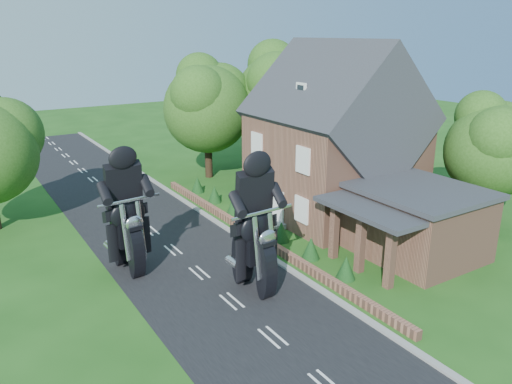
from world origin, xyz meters
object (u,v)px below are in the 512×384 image
garden_wall (255,235)px  motorcycle_follow (129,253)px  house (335,143)px  annex (415,221)px  motorcycle_lead (254,271)px

garden_wall → motorcycle_follow: size_ratio=11.51×
house → motorcycle_follow: 13.58m
garden_wall → annex: (5.57, -5.80, 1.57)m
house → motorcycle_follow: size_ratio=5.36×
garden_wall → annex: bearing=-46.2°
garden_wall → motorcycle_lead: (-3.01, -4.70, 0.72)m
motorcycle_lead → motorcycle_follow: (-3.88, 4.61, -0.03)m
house → annex: house is taller
annex → motorcycle_follow: size_ratio=3.69×
garden_wall → motorcycle_follow: 6.93m
house → motorcycle_lead: house is taller
house → motorcycle_follow: bearing=-175.2°
house → motorcycle_lead: 11.36m
annex → motorcycle_lead: size_ratio=3.56×
garden_wall → house: 7.52m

